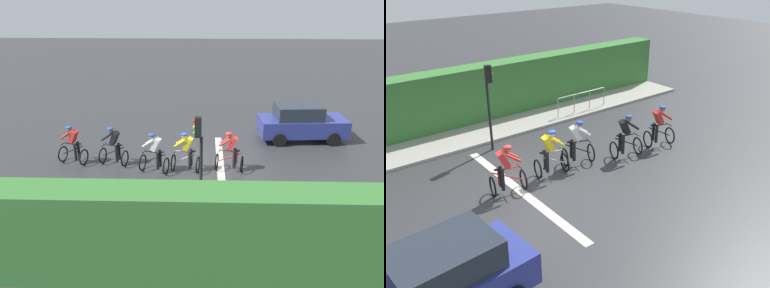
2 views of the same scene
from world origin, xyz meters
TOP-DOWN VIEW (x-y plane):
  - ground_plane at (0.00, 0.00)m, footprint 80.00×80.00m
  - sidewalk_kerb at (-5.35, 2.00)m, footprint 2.80×20.18m
  - stone_wall_low at (-6.25, 2.00)m, footprint 0.44×20.18m
  - hedge_wall at (-6.55, 2.00)m, footprint 1.10×20.18m
  - road_marking_stop_line at (0.00, -0.30)m, footprint 7.00×0.30m
  - cyclist_lead at (0.35, 5.86)m, footprint 0.96×1.23m
  - cyclist_second at (0.26, 4.13)m, footprint 0.94×1.22m
  - cyclist_mid at (-0.41, 2.35)m, footprint 0.96×1.23m
  - cyclist_fourth at (-0.31, 1.10)m, footprint 0.87×1.19m
  - cyclist_trailing at (-0.18, -0.67)m, footprint 0.88×1.20m
  - car_navy at (3.39, -4.25)m, footprint 2.09×4.20m
  - traffic_light_near_crossing at (-3.41, 0.54)m, footprint 0.21×0.31m
  - pedestrian_railing_kerbside at (-4.45, 5.83)m, footprint 0.05×2.86m

SIDE VIEW (x-z plane):
  - ground_plane at x=0.00m, z-range 0.00..0.00m
  - road_marking_stop_line at x=0.00m, z-range 0.00..0.01m
  - sidewalk_kerb at x=-5.35m, z-range 0.00..0.12m
  - stone_wall_low at x=-6.25m, z-range 0.00..0.45m
  - pedestrian_railing_kerbside at x=-4.45m, z-range 0.25..1.27m
  - cyclist_lead at x=0.35m, z-range -0.03..1.63m
  - cyclist_second at x=0.26m, z-range -0.03..1.63m
  - cyclist_mid at x=-0.41m, z-range -0.03..1.63m
  - cyclist_fourth at x=-0.31m, z-range -0.03..1.63m
  - cyclist_trailing at x=-0.18m, z-range -0.03..1.63m
  - car_navy at x=3.39m, z-range -0.01..1.75m
  - hedge_wall at x=-6.55m, z-range 0.00..2.54m
  - traffic_light_near_crossing at x=-3.41m, z-range 0.55..3.89m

